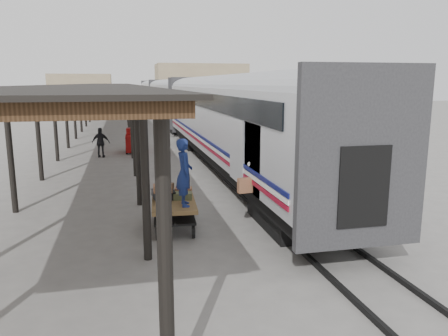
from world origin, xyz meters
name	(u,v)px	position (x,y,z in m)	size (l,w,h in m)	color
ground	(190,229)	(0.00, 0.00, 0.00)	(160.00, 160.00, 0.00)	slate
train	(172,98)	(3.19, 33.79, 2.69)	(3.45, 76.01, 4.01)	silver
canopy	(101,86)	(-3.40, 24.00, 4.00)	(4.90, 64.30, 4.15)	#422B19
rails	(172,123)	(3.20, 34.00, 0.06)	(1.54, 150.00, 0.12)	black
building_far	(201,84)	(14.00, 78.00, 4.00)	(18.00, 10.00, 8.00)	tan
building_left	(81,89)	(-10.00, 82.00, 3.00)	(12.00, 8.00, 6.00)	tan
baggage_cart	(174,207)	(-0.46, 0.21, 0.65)	(1.42, 2.49, 0.86)	brown
suitcase_stack	(169,192)	(-0.55, 0.52, 1.03)	(1.29, 1.10, 0.46)	#3B3B3E
luggage_tug	(134,142)	(-1.20, 15.15, 0.68)	(1.10, 1.72, 1.48)	maroon
porter	(184,172)	(-0.21, -0.44, 1.81)	(0.69, 0.45, 1.90)	navy
pedestrian	(101,143)	(-3.14, 13.71, 0.87)	(1.01, 0.42, 1.73)	black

